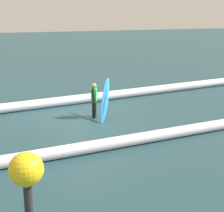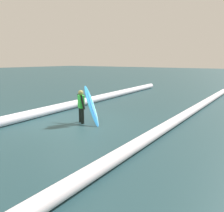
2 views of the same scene
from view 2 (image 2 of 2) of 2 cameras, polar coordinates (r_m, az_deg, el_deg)
ground_plane at (r=9.81m, az=-9.62°, el=-4.17°), size 141.12×141.12×0.00m
surfer at (r=9.58m, az=-7.75°, el=0.31°), size 0.34×0.61×1.40m
surfboard at (r=9.72m, az=-5.28°, el=0.27°), size 1.18×1.65×1.51m
wave_crest_foreground at (r=11.72m, az=-14.47°, el=-0.77°), size 24.97×1.67×0.42m
wave_crest_midground at (r=9.36m, az=15.07°, el=-4.01°), size 22.27×0.46×0.37m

